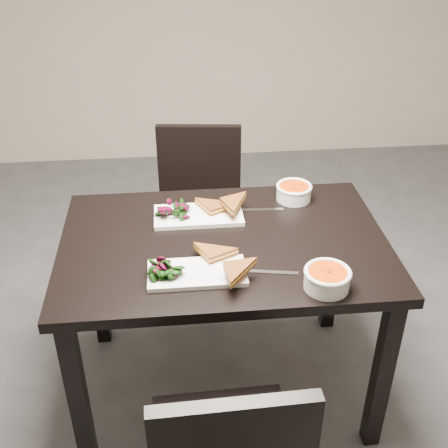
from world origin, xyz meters
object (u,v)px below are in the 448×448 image
at_px(plate_far, 198,215).
at_px(soup_bowl_near, 327,278).
at_px(table, 224,262).
at_px(plate_near, 197,273).
at_px(soup_bowl_far, 294,191).
at_px(chair_far, 199,202).

bearing_deg(plate_far, soup_bowl_near, -51.29).
xyz_separation_m(table, plate_near, (-0.11, -0.20, 0.11)).
bearing_deg(soup_bowl_near, plate_far, 128.71).
height_order(plate_near, soup_bowl_far, soup_bowl_far).
relative_size(plate_near, soup_bowl_far, 2.23).
height_order(chair_far, plate_far, chair_far).
height_order(table, plate_far, plate_far).
relative_size(plate_near, soup_bowl_near, 2.14).
bearing_deg(plate_far, soup_bowl_far, 14.85).
bearing_deg(soup_bowl_far, table, -138.63).
bearing_deg(soup_bowl_near, soup_bowl_far, 88.78).
height_order(table, chair_far, chair_far).
distance_m(soup_bowl_near, plate_far, 0.62).
height_order(plate_near, plate_far, same).
bearing_deg(soup_bowl_near, plate_near, 165.34).
xyz_separation_m(soup_bowl_near, plate_far, (-0.39, 0.48, -0.03)).
bearing_deg(soup_bowl_far, chair_far, 127.39).
bearing_deg(table, plate_far, 115.81).
height_order(soup_bowl_near, plate_far, soup_bowl_near).
xyz_separation_m(table, soup_bowl_near, (0.30, -0.31, 0.14)).
relative_size(table, chair_far, 1.41).
xyz_separation_m(table, chair_far, (-0.05, 0.76, -0.17)).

